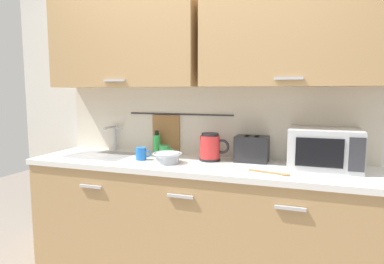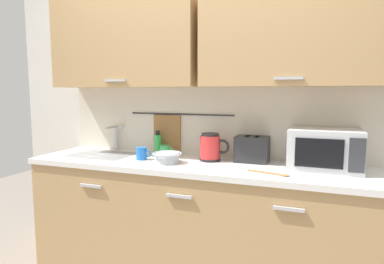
{
  "view_description": "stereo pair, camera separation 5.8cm",
  "coord_description": "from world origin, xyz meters",
  "px_view_note": "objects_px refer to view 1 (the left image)",
  "views": [
    {
      "loc": [
        0.76,
        -1.98,
        1.42
      ],
      "look_at": [
        -0.04,
        0.33,
        1.12
      ],
      "focal_mm": 31.45,
      "sensor_mm": 36.0,
      "label": 1
    },
    {
      "loc": [
        0.82,
        -1.96,
        1.42
      ],
      "look_at": [
        -0.04,
        0.33,
        1.12
      ],
      "focal_mm": 31.45,
      "sensor_mm": 36.0,
      "label": 2
    }
  ],
  "objects_px": {
    "mixing_bowl": "(167,157)",
    "mug_near_sink": "(141,154)",
    "electric_kettle": "(211,147)",
    "toaster": "(252,149)",
    "wooden_spoon": "(274,173)",
    "microwave": "(324,149)",
    "dish_soap_bottle": "(157,144)",
    "mug_by_kettle": "(165,151)"
  },
  "relations": [
    {
      "from": "dish_soap_bottle",
      "to": "mixing_bowl",
      "type": "distance_m",
      "value": 0.37
    },
    {
      "from": "mug_near_sink",
      "to": "mug_by_kettle",
      "type": "xyz_separation_m",
      "value": [
        0.13,
        0.15,
        0.0
      ]
    },
    {
      "from": "microwave",
      "to": "electric_kettle",
      "type": "xyz_separation_m",
      "value": [
        -0.79,
        -0.0,
        -0.03
      ]
    },
    {
      "from": "mug_near_sink",
      "to": "mixing_bowl",
      "type": "xyz_separation_m",
      "value": [
        0.23,
        -0.04,
        -0.0
      ]
    },
    {
      "from": "microwave",
      "to": "electric_kettle",
      "type": "bearing_deg",
      "value": -179.76
    },
    {
      "from": "dish_soap_bottle",
      "to": "mixing_bowl",
      "type": "relative_size",
      "value": 0.92
    },
    {
      "from": "wooden_spoon",
      "to": "mixing_bowl",
      "type": "bearing_deg",
      "value": 174.1
    },
    {
      "from": "microwave",
      "to": "mug_near_sink",
      "type": "bearing_deg",
      "value": -173.4
    },
    {
      "from": "dish_soap_bottle",
      "to": "mug_near_sink",
      "type": "distance_m",
      "value": 0.26
    },
    {
      "from": "toaster",
      "to": "wooden_spoon",
      "type": "distance_m",
      "value": 0.4
    },
    {
      "from": "mug_near_sink",
      "to": "electric_kettle",
      "type": "bearing_deg",
      "value": 16.23
    },
    {
      "from": "microwave",
      "to": "wooden_spoon",
      "type": "bearing_deg",
      "value": -137.57
    },
    {
      "from": "mug_near_sink",
      "to": "microwave",
      "type": "bearing_deg",
      "value": 6.6
    },
    {
      "from": "dish_soap_bottle",
      "to": "mixing_bowl",
      "type": "height_order",
      "value": "dish_soap_bottle"
    },
    {
      "from": "toaster",
      "to": "wooden_spoon",
      "type": "relative_size",
      "value": 0.93
    },
    {
      "from": "dish_soap_bottle",
      "to": "mug_near_sink",
      "type": "relative_size",
      "value": 1.63
    },
    {
      "from": "electric_kettle",
      "to": "toaster",
      "type": "distance_m",
      "value": 0.3
    },
    {
      "from": "wooden_spoon",
      "to": "mug_by_kettle",
      "type": "bearing_deg",
      "value": 162.63
    },
    {
      "from": "dish_soap_bottle",
      "to": "toaster",
      "type": "distance_m",
      "value": 0.79
    },
    {
      "from": "microwave",
      "to": "dish_soap_bottle",
      "type": "distance_m",
      "value": 1.29
    },
    {
      "from": "microwave",
      "to": "mug_by_kettle",
      "type": "relative_size",
      "value": 3.83
    },
    {
      "from": "electric_kettle",
      "to": "dish_soap_bottle",
      "type": "distance_m",
      "value": 0.5
    },
    {
      "from": "mug_near_sink",
      "to": "toaster",
      "type": "height_order",
      "value": "toaster"
    },
    {
      "from": "mug_by_kettle",
      "to": "wooden_spoon",
      "type": "height_order",
      "value": "mug_by_kettle"
    },
    {
      "from": "electric_kettle",
      "to": "dish_soap_bottle",
      "type": "bearing_deg",
      "value": 167.65
    },
    {
      "from": "mixing_bowl",
      "to": "toaster",
      "type": "xyz_separation_m",
      "value": [
        0.57,
        0.26,
        0.05
      ]
    },
    {
      "from": "dish_soap_bottle",
      "to": "mug_by_kettle",
      "type": "relative_size",
      "value": 1.63
    },
    {
      "from": "microwave",
      "to": "mug_by_kettle",
      "type": "bearing_deg",
      "value": 179.92
    },
    {
      "from": "electric_kettle",
      "to": "mug_by_kettle",
      "type": "xyz_separation_m",
      "value": [
        -0.38,
        0.0,
        -0.05
      ]
    },
    {
      "from": "microwave",
      "to": "wooden_spoon",
      "type": "xyz_separation_m",
      "value": [
        -0.3,
        -0.27,
        -0.13
      ]
    },
    {
      "from": "electric_kettle",
      "to": "wooden_spoon",
      "type": "xyz_separation_m",
      "value": [
        0.49,
        -0.27,
        -0.1
      ]
    },
    {
      "from": "mixing_bowl",
      "to": "microwave",
      "type": "bearing_deg",
      "value": 10.26
    },
    {
      "from": "dish_soap_bottle",
      "to": "microwave",
      "type": "bearing_deg",
      "value": -4.65
    },
    {
      "from": "mixing_bowl",
      "to": "mug_near_sink",
      "type": "bearing_deg",
      "value": 169.71
    },
    {
      "from": "microwave",
      "to": "mug_near_sink",
      "type": "distance_m",
      "value": 1.3
    },
    {
      "from": "dish_soap_bottle",
      "to": "wooden_spoon",
      "type": "distance_m",
      "value": 1.06
    },
    {
      "from": "microwave",
      "to": "toaster",
      "type": "xyz_separation_m",
      "value": [
        -0.49,
        0.06,
        -0.04
      ]
    },
    {
      "from": "microwave",
      "to": "wooden_spoon",
      "type": "relative_size",
      "value": 1.68
    },
    {
      "from": "microwave",
      "to": "mixing_bowl",
      "type": "xyz_separation_m",
      "value": [
        -1.06,
        -0.19,
        -0.09
      ]
    },
    {
      "from": "microwave",
      "to": "mug_near_sink",
      "type": "height_order",
      "value": "microwave"
    },
    {
      "from": "toaster",
      "to": "dish_soap_bottle",
      "type": "bearing_deg",
      "value": 177.06
    },
    {
      "from": "microwave",
      "to": "toaster",
      "type": "distance_m",
      "value": 0.5
    }
  ]
}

